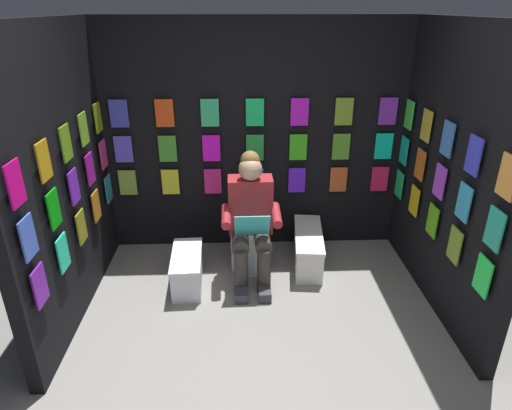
{
  "coord_description": "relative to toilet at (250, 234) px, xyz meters",
  "views": [
    {
      "loc": [
        0.15,
        2.19,
        2.34
      ],
      "look_at": [
        0.02,
        -1.1,
        0.85
      ],
      "focal_mm": 30.93,
      "sensor_mm": 36.0,
      "label": 1
    }
  ],
  "objects": [
    {
      "name": "comic_longbox_far",
      "position": [
        0.58,
        0.35,
        -0.17
      ],
      "size": [
        0.29,
        0.63,
        0.32
      ],
      "rotation": [
        0.0,
        0.0,
        0.05
      ],
      "color": "silver",
      "rests_on": "ground"
    },
    {
      "name": "person_reading",
      "position": [
        -0.0,
        0.23,
        0.27
      ],
      "size": [
        0.53,
        0.69,
        1.19
      ],
      "rotation": [
        0.0,
        0.0,
        0.01
      ],
      "color": "maroon",
      "rests_on": "ground"
    },
    {
      "name": "ground_plane",
      "position": [
        -0.06,
        1.58,
        -0.33
      ],
      "size": [
        30.0,
        30.0,
        0.0
      ],
      "primitive_type": "plane",
      "color": "gray"
    },
    {
      "name": "comic_longbox_near",
      "position": [
        -0.57,
        0.03,
        -0.16
      ],
      "size": [
        0.34,
        0.82,
        0.34
      ],
      "rotation": [
        0.0,
        0.0,
        -0.1
      ],
      "color": "white",
      "rests_on": "ground"
    },
    {
      "name": "display_wall_right",
      "position": [
        1.45,
        0.58,
        0.81
      ],
      "size": [
        0.14,
        2.0,
        2.27
      ],
      "color": "black",
      "rests_on": "ground"
    },
    {
      "name": "display_wall_left",
      "position": [
        -1.57,
        0.58,
        0.81
      ],
      "size": [
        0.14,
        2.0,
        2.27
      ],
      "color": "black",
      "rests_on": "ground"
    },
    {
      "name": "toilet",
      "position": [
        0.0,
        0.0,
        0.0
      ],
      "size": [
        0.41,
        0.56,
        0.77
      ],
      "rotation": [
        0.0,
        0.0,
        0.01
      ],
      "color": "white",
      "rests_on": "ground"
    },
    {
      "name": "display_wall_back",
      "position": [
        -0.06,
        -0.46,
        0.81
      ],
      "size": [
        3.02,
        0.14,
        2.27
      ],
      "color": "black",
      "rests_on": "ground"
    }
  ]
}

